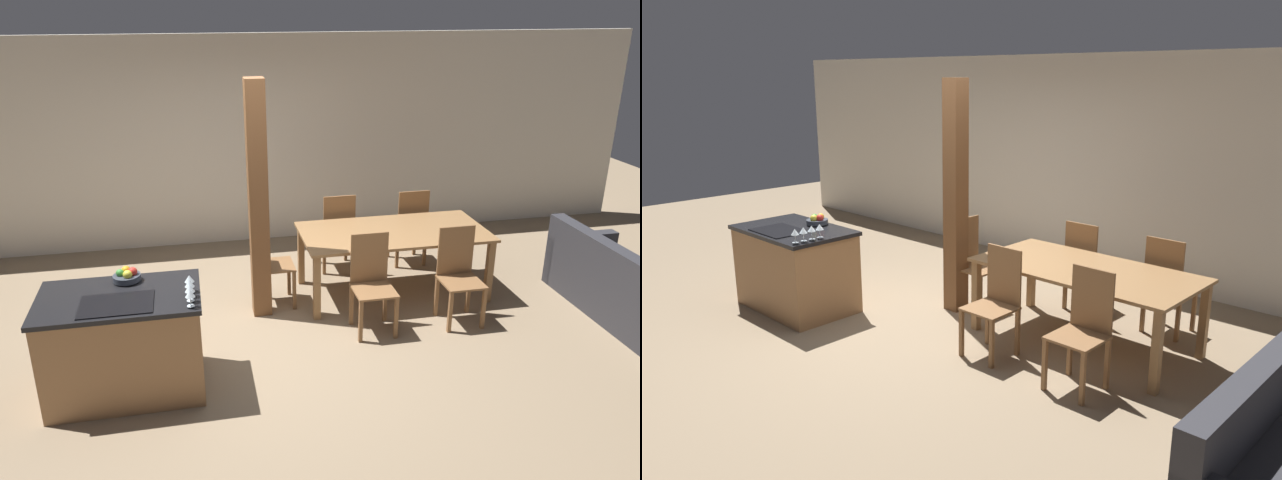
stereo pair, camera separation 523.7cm
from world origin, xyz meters
The scene contains 16 objects.
ground_plane centered at (0.00, 0.00, 0.00)m, with size 16.00×16.00×0.00m, color #847056.
wall_back centered at (0.00, 2.85, 1.35)m, with size 11.20×0.08×2.70m.
kitchen_island centered at (-1.20, -0.48, 0.44)m, with size 1.29×0.81×0.89m.
fruit_bowl centered at (-1.14, -0.22, 0.93)m, with size 0.23×0.23×0.11m.
wine_glass_near centered at (-0.63, -0.81, 0.99)m, with size 0.08×0.08×0.14m.
wine_glass_middle centered at (-0.63, -0.72, 0.99)m, with size 0.08×0.08×0.14m.
wine_glass_far centered at (-0.63, -0.63, 0.99)m, with size 0.08×0.08×0.14m.
wine_glass_end centered at (-0.63, -0.53, 0.99)m, with size 0.08×0.08×0.14m.
dining_table centered at (1.56, 0.84, 0.65)m, with size 2.02×1.02×0.74m.
dining_chair_near_left centered at (1.10, 0.11, 0.50)m, with size 0.40×0.40×0.97m.
dining_chair_near_right centered at (2.01, 0.11, 0.50)m, with size 0.40×0.40×0.97m.
dining_chair_far_left centered at (1.10, 1.57, 0.50)m, with size 0.40×0.40×0.97m.
dining_chair_far_right centered at (2.01, 1.57, 0.50)m, with size 0.40×0.40×0.97m.
dining_chair_head_end centered at (0.16, 0.84, 0.50)m, with size 0.40×0.40×0.97m.
couch centered at (3.76, -0.26, 0.28)m, with size 0.82×2.04×0.82m.
timber_post centered at (0.07, 0.66, 1.21)m, with size 0.19×0.19×2.42m.
Camera 1 is at (-0.56, -5.20, 3.11)m, focal length 35.00 mm.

